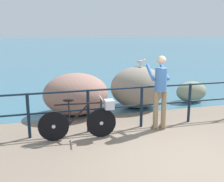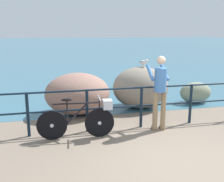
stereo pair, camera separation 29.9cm
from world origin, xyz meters
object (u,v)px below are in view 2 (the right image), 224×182
Objects in this scene: person_at_railing at (160,90)px; breakwater_boulder_left at (77,94)px; bicycle at (83,118)px; breakwater_boulder_main at (141,87)px; breakwater_boulder_right at (195,92)px; seagull at (143,62)px.

person_at_railing reaches higher than breakwater_boulder_left.
bicycle is 0.98× the size of breakwater_boulder_main.
breakwater_boulder_right is at bearing 4.72° from breakwater_boulder_left.
bicycle is 1.90m from person_at_railing.
breakwater_boulder_right is at bearing 3.68° from breakwater_boulder_main.
bicycle is at bearing -92.39° from breakwater_boulder_left.
breakwater_boulder_main reaches higher than breakwater_boulder_left.
breakwater_boulder_left is (-1.96, -0.20, -0.05)m from breakwater_boulder_main.
person_at_railing is at bearing -44.77° from breakwater_boulder_left.
person_at_railing reaches higher than seagull.
seagull is (0.28, 1.95, 0.42)m from person_at_railing.
bicycle is 1.83m from breakwater_boulder_left.
breakwater_boulder_main reaches higher than breakwater_boulder_right.
person_at_railing is 5.94× the size of seagull.
bicycle is at bearing -151.81° from breakwater_boulder_right.
breakwater_boulder_main is 0.78m from seagull.
seagull is (2.03, 0.22, 0.82)m from breakwater_boulder_left.
person_at_railing reaches higher than bicycle.
person_at_railing reaches higher than breakwater_boulder_right.
breakwater_boulder_right is at bearing -41.97° from person_at_railing.
seagull is at bearing 6.08° from breakwater_boulder_left.
breakwater_boulder_main is 5.75× the size of seagull.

